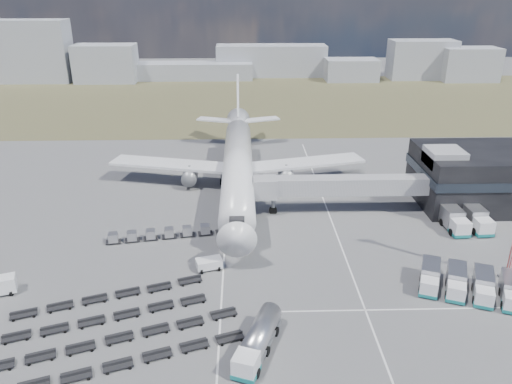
{
  "coord_description": "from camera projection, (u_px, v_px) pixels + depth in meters",
  "views": [
    {
      "loc": [
        0.89,
        -58.93,
        37.89
      ],
      "look_at": [
        3.19,
        20.6,
        4.0
      ],
      "focal_mm": 35.0,
      "sensor_mm": 36.0,
      "label": 1
    }
  ],
  "objects": [
    {
      "name": "ground",
      "position": [
        237.0,
        277.0,
        69.02
      ],
      "size": [
        420.0,
        420.0,
        0.0
      ],
      "primitive_type": "plane",
      "color": "#565659",
      "rests_on": "ground"
    },
    {
      "name": "grass_strip",
      "position": [
        239.0,
        100.0,
        170.17
      ],
      "size": [
        420.0,
        90.0,
        0.01
      ],
      "primitive_type": "cube",
      "color": "brown",
      "rests_on": "ground"
    },
    {
      "name": "lane_markings",
      "position": [
        305.0,
        265.0,
        72.03
      ],
      "size": [
        47.12,
        110.0,
        0.01
      ],
      "color": "silver",
      "rests_on": "ground"
    },
    {
      "name": "terminal",
      "position": [
        501.0,
        176.0,
        90.27
      ],
      "size": [
        30.4,
        16.4,
        11.0
      ],
      "color": "black",
      "rests_on": "ground"
    },
    {
      "name": "jet_bridge",
      "position": [
        329.0,
        186.0,
        86.24
      ],
      "size": [
        30.3,
        3.8,
        7.05
      ],
      "color": "#939399",
      "rests_on": "ground"
    },
    {
      "name": "airliner",
      "position": [
        238.0,
        162.0,
        96.72
      ],
      "size": [
        51.59,
        64.53,
        17.62
      ],
      "color": "white",
      "rests_on": "ground"
    },
    {
      "name": "skyline",
      "position": [
        181.0,
        62.0,
        202.99
      ],
      "size": [
        288.62,
        26.43,
        23.83
      ],
      "color": "#979AA4",
      "rests_on": "ground"
    },
    {
      "name": "fuel_tanker",
      "position": [
        258.0,
        340.0,
        54.46
      ],
      "size": [
        5.94,
        10.43,
        3.29
      ],
      "rotation": [
        0.0,
        0.0,
        -0.35
      ],
      "color": "white",
      "rests_on": "ground"
    },
    {
      "name": "pushback_tug",
      "position": [
        209.0,
        264.0,
        70.64
      ],
      "size": [
        4.02,
        2.95,
        1.59
      ],
      "primitive_type": "cube",
      "rotation": [
        0.0,
        0.0,
        0.28
      ],
      "color": "white",
      "rests_on": "ground"
    },
    {
      "name": "catering_truck",
      "position": [
        255.0,
        179.0,
        98.74
      ],
      "size": [
        3.93,
        7.07,
        3.06
      ],
      "rotation": [
        0.0,
        0.0,
        -0.19
      ],
      "color": "white",
      "rests_on": "ground"
    },
    {
      "name": "service_trucks_near",
      "position": [
        470.0,
        284.0,
        64.87
      ],
      "size": [
        13.86,
        10.8,
        2.72
      ],
      "rotation": [
        0.0,
        0.0,
        -0.38
      ],
      "color": "white",
      "rests_on": "ground"
    },
    {
      "name": "service_trucks_far",
      "position": [
        464.0,
        219.0,
        82.02
      ],
      "size": [
        6.92,
        8.17,
        3.17
      ],
      "rotation": [
        0.0,
        0.0,
        0.05
      ],
      "color": "white",
      "rests_on": "ground"
    },
    {
      "name": "uld_row",
      "position": [
        178.0,
        232.0,
        79.39
      ],
      "size": [
        22.32,
        5.25,
        1.51
      ],
      "rotation": [
        0.0,
        0.0,
        0.17
      ],
      "color": "black",
      "rests_on": "ground"
    },
    {
      "name": "baggage_dollies",
      "position": [
        112.0,
        329.0,
        58.2
      ],
      "size": [
        30.29,
        22.65,
        0.75
      ],
      "rotation": [
        0.0,
        0.0,
        0.33
      ],
      "color": "black",
      "rests_on": "ground"
    }
  ]
}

